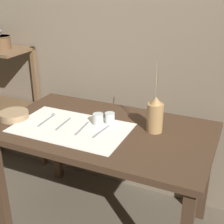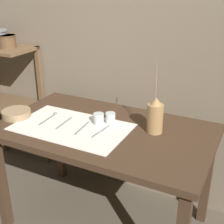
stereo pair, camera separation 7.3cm
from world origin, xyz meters
name	(u,v)px [view 1 (the left image)]	position (x,y,z in m)	size (l,w,h in m)	color
ground_plane	(105,221)	(0.00, 0.00, 0.00)	(12.00, 12.00, 0.00)	brown
stone_wall_back	(135,43)	(0.00, 0.51, 1.20)	(7.00, 0.06, 2.40)	#7A6B56
wooden_table	(105,141)	(0.00, 0.00, 0.66)	(1.35, 0.79, 0.76)	#422D1E
wooden_shelf_unit	(2,85)	(-1.12, 0.33, 0.78)	(0.58, 0.33, 1.11)	brown
linen_cloth	(71,128)	(-0.19, -0.08, 0.76)	(0.72, 0.44, 0.00)	white
pitcher_with_flowers	(155,115)	(0.30, 0.09, 0.86)	(0.10, 0.10, 0.43)	#A87F4C
wooden_bowl	(14,115)	(-0.61, -0.12, 0.78)	(0.19, 0.19, 0.05)	#9E7F5B
glass_tumbler_near	(98,119)	(-0.06, 0.03, 0.80)	(0.07, 0.07, 0.07)	silver
glass_tumbler_far	(110,118)	(0.00, 0.08, 0.79)	(0.06, 0.06, 0.07)	silver
spoon_inner	(51,117)	(-0.40, -0.01, 0.76)	(0.03, 0.20, 0.02)	gray
knife_center	(63,124)	(-0.26, -0.06, 0.76)	(0.02, 0.19, 0.00)	gray
fork_outer	(82,128)	(-0.12, -0.07, 0.76)	(0.03, 0.19, 0.00)	gray
fork_inner	(101,131)	(0.01, -0.06, 0.76)	(0.03, 0.19, 0.00)	gray
metal_pot_small	(2,42)	(-1.02, 0.29, 1.16)	(0.14, 0.14, 0.10)	brown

